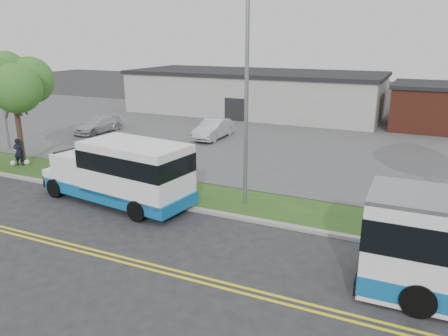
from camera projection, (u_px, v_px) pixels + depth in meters
The scene contains 17 objects.
ground at pixel (159, 215), 19.42m from camera, with size 140.00×140.00×0.00m, color #28282B.
lane_line_north at pixel (101, 252), 16.08m from camera, with size 70.00×0.12×0.01m, color yellow.
lane_line_south at pixel (95, 255), 15.82m from camera, with size 70.00×0.12×0.01m, color yellow.
curb at pixel (172, 205), 20.35m from camera, with size 80.00×0.30×0.15m, color #9E9B93.
verge at pixel (191, 194), 21.92m from camera, with size 80.00×3.30×0.10m, color #254717.
parking_lot at pixel (279, 138), 34.16m from camera, with size 80.00×25.00×0.10m, color #4C4C4F.
commercial_building at pixel (254, 92), 44.66m from camera, with size 25.40×10.40×4.35m.
brick_wing at pixel (430, 106), 37.16m from camera, with size 6.30×7.30×3.90m.
tree_west at pixel (13, 81), 25.60m from camera, with size 4.40×4.40×6.91m.
streetlight_near at pixel (246, 93), 19.07m from camera, with size 0.35×1.53×9.50m.
streetlight_far at pixel (0, 86), 29.33m from camera, with size 0.35×1.53×8.00m.
shuttle_bus at pixel (124, 171), 20.27m from camera, with size 8.23×3.58×3.06m.
pedestrian at pixel (19, 152), 26.40m from camera, with size 0.61×0.40×1.67m, color black.
parked_car_a at pixel (213, 129), 33.48m from camera, with size 1.59×4.56×1.50m, color silver.
parked_car_b at pixel (98, 125), 35.72m from camera, with size 1.78×4.37×1.27m, color silver.
grocery_bag_left at pixel (13, 163), 26.50m from camera, with size 0.32×0.32×0.32m, color white.
grocery_bag_right at pixel (27, 162), 26.69m from camera, with size 0.32×0.32×0.32m, color white.
Camera 1 is at (10.26, -15.08, 7.57)m, focal length 35.00 mm.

